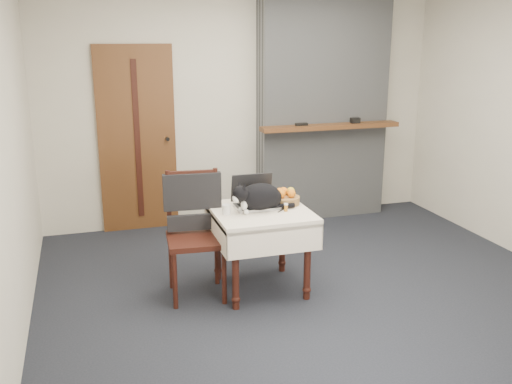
% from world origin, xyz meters
% --- Properties ---
extents(ground, '(4.50, 4.50, 0.00)m').
position_xyz_m(ground, '(0.00, 0.00, 0.00)').
color(ground, black).
rests_on(ground, ground).
extents(room_shell, '(4.52, 4.01, 2.61)m').
position_xyz_m(room_shell, '(0.00, 0.46, 1.76)').
color(room_shell, beige).
rests_on(room_shell, ground).
extents(door, '(0.82, 0.10, 2.00)m').
position_xyz_m(door, '(-1.20, 1.97, 1.00)').
color(door, brown).
rests_on(door, ground).
extents(chimney, '(1.62, 0.48, 2.60)m').
position_xyz_m(chimney, '(0.90, 1.85, 1.30)').
color(chimney, gray).
rests_on(chimney, ground).
extents(side_table, '(0.78, 0.78, 0.70)m').
position_xyz_m(side_table, '(-0.41, 0.07, 0.59)').
color(side_table, '#34120E').
rests_on(side_table, ground).
extents(laptop, '(0.35, 0.30, 0.26)m').
position_xyz_m(laptop, '(-0.42, 0.20, 0.77)').
color(laptop, '#B7B7BC').
rests_on(laptop, side_table).
extents(cat, '(0.55, 0.30, 0.26)m').
position_xyz_m(cat, '(-0.41, 0.07, 0.81)').
color(cat, black).
rests_on(cat, side_table).
extents(cream_jar, '(0.07, 0.07, 0.08)m').
position_xyz_m(cream_jar, '(-0.71, 0.05, 0.74)').
color(cream_jar, silver).
rests_on(cream_jar, side_table).
extents(pill_bottle, '(0.03, 0.03, 0.07)m').
position_xyz_m(pill_bottle, '(-0.22, -0.02, 0.74)').
color(pill_bottle, '#B46D16').
rests_on(pill_bottle, side_table).
extents(fruit_basket, '(0.24, 0.24, 0.14)m').
position_xyz_m(fruit_basket, '(-0.16, 0.17, 0.76)').
color(fruit_basket, olive).
rests_on(fruit_basket, side_table).
extents(desk_clutter, '(0.14, 0.09, 0.01)m').
position_xyz_m(desk_clutter, '(-0.20, 0.11, 0.70)').
color(desk_clutter, black).
rests_on(desk_clutter, side_table).
extents(chair, '(0.50, 0.49, 1.03)m').
position_xyz_m(chair, '(-0.94, 0.20, 0.66)').
color(chair, '#34120E').
rests_on(chair, ground).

